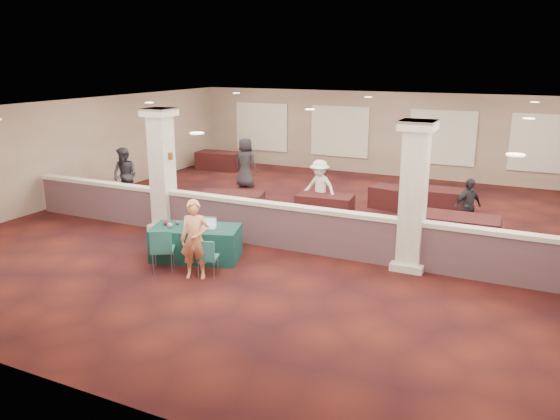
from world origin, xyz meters
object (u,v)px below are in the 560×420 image
at_px(near_table, 196,243).
at_px(conf_chair_side, 162,247).
at_px(far_table_front_left, 232,205).
at_px(far_table_back_left, 219,161).
at_px(attendee_d, 245,163).
at_px(attendee_b, 319,187).
at_px(attendee_a, 125,176).
at_px(conf_chair_main, 207,255).
at_px(far_table_back_center, 398,199).
at_px(far_table_front_right, 456,232).
at_px(attendee_c, 467,207).
at_px(far_table_front_center, 325,206).
at_px(far_table_back_right, 431,201).
at_px(woman, 195,239).

bearing_deg(near_table, conf_chair_side, -119.98).
xyz_separation_m(far_table_front_left, far_table_back_left, (-4.00, 5.79, 0.01)).
bearing_deg(attendee_d, attendee_b, 154.69).
height_order(far_table_front_left, attendee_d, attendee_d).
bearing_deg(attendee_d, near_table, 114.91).
xyz_separation_m(attendee_a, attendee_d, (2.32, 3.56, -0.00)).
height_order(conf_chair_main, far_table_back_center, conf_chair_main).
bearing_deg(far_table_front_left, far_table_front_right, 0.00).
bearing_deg(far_table_back_left, attendee_c, -24.05).
relative_size(conf_chair_main, far_table_front_center, 0.51).
height_order(far_table_back_left, attendee_a, attendee_a).
relative_size(far_table_back_center, attendee_b, 1.01).
xyz_separation_m(conf_chair_main, far_table_back_center, (2.28, 7.00, -0.15)).
bearing_deg(far_table_back_right, attendee_a, -161.67).
relative_size(woman, attendee_b, 1.04).
bearing_deg(woman, attendee_d, 90.16).
xyz_separation_m(far_table_front_center, attendee_a, (-6.23, -1.20, 0.55)).
bearing_deg(attendee_b, conf_chair_main, -84.41).
distance_m(far_table_front_left, far_table_front_center, 2.67).
bearing_deg(woman, attendee_c, 27.56).
distance_m(woman, far_table_back_left, 11.50).
height_order(conf_chair_side, attendee_d, attendee_d).
bearing_deg(conf_chair_side, far_table_back_center, 35.22).
height_order(conf_chair_main, attendee_c, attendee_c).
bearing_deg(far_table_front_right, far_table_front_left, 180.00).
height_order(far_table_back_left, far_table_back_right, far_table_back_right).
bearing_deg(far_table_back_right, woman, -115.89).
bearing_deg(far_table_front_left, attendee_d, 113.12).
height_order(far_table_back_center, attendee_c, attendee_c).
xyz_separation_m(far_table_front_right, far_table_back_center, (-2.11, 2.90, -0.07)).
distance_m(far_table_front_right, attendee_a, 10.03).
bearing_deg(far_table_back_left, far_table_front_left, -55.36).
bearing_deg(far_table_back_center, conf_chair_main, -108.05).
relative_size(conf_chair_main, attendee_a, 0.46).
bearing_deg(conf_chair_main, far_table_back_left, 102.76).
bearing_deg(attendee_b, far_table_front_left, -137.49).
bearing_deg(attendee_c, far_table_front_left, 140.36).
distance_m(far_table_back_right, attendee_c, 2.12).
bearing_deg(far_table_back_right, near_table, -123.36).
height_order(conf_chair_main, far_table_front_right, conf_chair_main).
bearing_deg(attendee_a, woman, -36.37).
distance_m(far_table_back_left, attendee_d, 3.42).
relative_size(near_table, conf_chair_main, 2.40).
bearing_deg(conf_chair_main, far_table_back_right, 47.25).
relative_size(woman, far_table_back_center, 1.04).
distance_m(far_table_back_left, attendee_a, 5.86).
height_order(far_table_front_right, far_table_back_left, far_table_front_right).
bearing_deg(attendee_d, far_table_front_center, 153.58).
bearing_deg(far_table_front_right, far_table_back_right, 110.99).
height_order(near_table, far_table_back_right, near_table).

